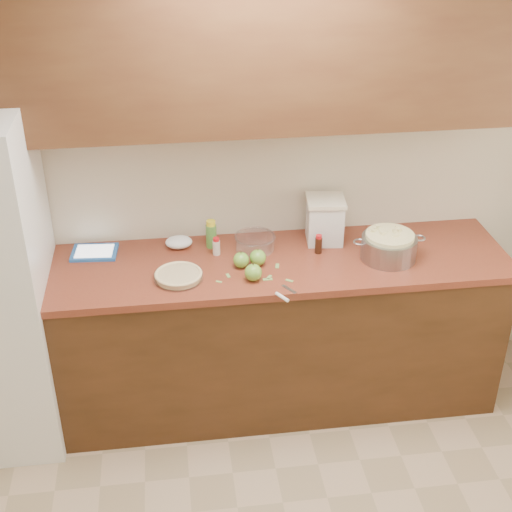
{
  "coord_description": "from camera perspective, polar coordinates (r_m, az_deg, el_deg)",
  "views": [
    {
      "loc": [
        -0.46,
        -1.73,
        2.8
      ],
      "look_at": [
        -0.03,
        1.43,
        0.98
      ],
      "focal_mm": 50.0,
      "sensor_mm": 36.0,
      "label": 1
    }
  ],
  "objects": [
    {
      "name": "room_shell",
      "position": [
        2.33,
        5.56,
        -10.36
      ],
      "size": [
        3.6,
        3.6,
        3.6
      ],
      "color": "tan",
      "rests_on": "ground"
    },
    {
      "name": "counter_run",
      "position": [
        3.99,
        0.37,
        -6.09
      ],
      "size": [
        2.64,
        0.68,
        0.92
      ],
      "color": "#492914",
      "rests_on": "ground"
    },
    {
      "name": "upper_cabinets",
      "position": [
        3.5,
        0.09,
        15.68
      ],
      "size": [
        2.6,
        0.34,
        0.7
      ],
      "primitive_type": "cube",
      "color": "#56331A",
      "rests_on": "room_shell"
    },
    {
      "name": "pie",
      "position": [
        3.6,
        -6.22,
        -1.58
      ],
      "size": [
        0.25,
        0.25,
        0.04
      ],
      "rotation": [
        0.0,
        0.0,
        0.02
      ],
      "color": "silver",
      "rests_on": "counter_run"
    },
    {
      "name": "colander",
      "position": [
        3.8,
        10.58,
        0.75
      ],
      "size": [
        0.39,
        0.29,
        0.14
      ],
      "rotation": [
        0.0,
        0.0,
        -0.07
      ],
      "color": "gray",
      "rests_on": "counter_run"
    },
    {
      "name": "flour_canister",
      "position": [
        3.9,
        5.52,
        2.93
      ],
      "size": [
        0.22,
        0.22,
        0.25
      ],
      "rotation": [
        0.0,
        0.0,
        -0.11
      ],
      "color": "silver",
      "rests_on": "counter_run"
    },
    {
      "name": "tablet",
      "position": [
        3.9,
        -12.79,
        0.29
      ],
      "size": [
        0.25,
        0.2,
        0.02
      ],
      "rotation": [
        0.0,
        0.0,
        -0.08
      ],
      "color": "#245FAF",
      "rests_on": "counter_run"
    },
    {
      "name": "paring_knife",
      "position": [
        3.44,
        2.19,
        -3.2
      ],
      "size": [
        0.11,
        0.16,
        0.02
      ],
      "rotation": [
        0.0,
        0.0,
        0.56
      ],
      "color": "gray",
      "rests_on": "counter_run"
    },
    {
      "name": "lemon_bottle",
      "position": [
        3.85,
        -3.6,
        1.74
      ],
      "size": [
        0.06,
        0.06,
        0.16
      ],
      "rotation": [
        0.0,
        0.0,
        -0.16
      ],
      "color": "#4C8C38",
      "rests_on": "counter_run"
    },
    {
      "name": "cinnamon_shaker",
      "position": [
        3.79,
        -3.19,
        0.76
      ],
      "size": [
        0.04,
        0.04,
        0.1
      ],
      "rotation": [
        0.0,
        0.0,
        -0.35
      ],
      "color": "beige",
      "rests_on": "counter_run"
    },
    {
      "name": "vanilla_bottle",
      "position": [
        3.81,
        5.02,
        0.94
      ],
      "size": [
        0.04,
        0.04,
        0.11
      ],
      "rotation": [
        0.0,
        0.0,
        -0.09
      ],
      "color": "black",
      "rests_on": "counter_run"
    },
    {
      "name": "mixing_bowl",
      "position": [
        3.83,
        -0.09,
        1.16
      ],
      "size": [
        0.22,
        0.22,
        0.08
      ],
      "rotation": [
        0.0,
        0.0,
        0.04
      ],
      "color": "silver",
      "rests_on": "counter_run"
    },
    {
      "name": "paper_towel",
      "position": [
        3.88,
        -6.19,
        1.11
      ],
      "size": [
        0.18,
        0.16,
        0.06
      ],
      "primitive_type": "ellipsoid",
      "rotation": [
        0.0,
        0.0,
        -0.32
      ],
      "color": "white",
      "rests_on": "counter_run"
    },
    {
      "name": "apple_left",
      "position": [
        3.67,
        -1.2,
        -0.32
      ],
      "size": [
        0.08,
        0.08,
        0.09
      ],
      "color": "#69A233",
      "rests_on": "counter_run"
    },
    {
      "name": "apple_center",
      "position": [
        3.69,
        0.15,
        -0.13
      ],
      "size": [
        0.09,
        0.09,
        0.1
      ],
      "color": "#69A233",
      "rests_on": "counter_run"
    },
    {
      "name": "apple_front",
      "position": [
        3.56,
        -0.22,
        -1.33
      ],
      "size": [
        0.09,
        0.09,
        0.1
      ],
      "color": "#69A233",
      "rests_on": "counter_run"
    },
    {
      "name": "peel_a",
      "position": [
        3.61,
        -2.25,
        -1.58
      ],
      "size": [
        0.02,
        0.04,
        0.0
      ],
      "primitive_type": "cube",
      "rotation": [
        0.0,
        0.0,
        1.76
      ],
      "color": "#81AF55",
      "rests_on": "counter_run"
    },
    {
      "name": "peel_b",
      "position": [
        3.58,
        0.94,
        -1.88
      ],
      "size": [
        0.05,
        0.02,
        0.0
      ],
      "primitive_type": "cube",
      "rotation": [
        0.0,
        0.0,
        -0.01
      ],
      "color": "#81AF55",
      "rests_on": "counter_run"
    },
    {
      "name": "peel_c",
      "position": [
        3.6,
        1.05,
        -1.7
      ],
      "size": [
        0.04,
        0.04,
        0.0
      ],
      "primitive_type": "cube",
      "rotation": [
        0.0,
        0.0,
        0.98
      ],
      "color": "#81AF55",
      "rests_on": "counter_run"
    },
    {
      "name": "peel_d",
      "position": [
        3.57,
        2.69,
        -1.98
      ],
      "size": [
        0.04,
        0.04,
        0.0
      ],
      "primitive_type": "cube",
      "rotation": [
        0.0,
        0.0,
        -0.64
      ],
      "color": "#81AF55",
      "rests_on": "counter_run"
    },
    {
      "name": "peel_e",
      "position": [
        3.57,
        -2.99,
        -2.07
      ],
      "size": [
        0.03,
        0.03,
        0.0
      ],
      "primitive_type": "cube",
      "rotation": [
        0.0,
        0.0,
        -0.52
      ],
      "color": "#81AF55",
      "rests_on": "counter_run"
    },
    {
      "name": "peel_f",
      "position": [
        3.7,
        1.71,
        -0.8
      ],
      "size": [
        0.03,
        0.05,
        0.0
      ],
      "primitive_type": "cube",
      "rotation": [
        0.0,
        0.0,
        -1.79
      ],
      "color": "#81AF55",
      "rests_on": "counter_run"
    }
  ]
}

